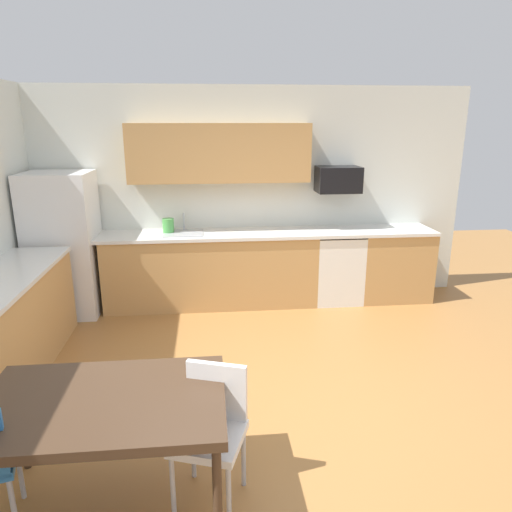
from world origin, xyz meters
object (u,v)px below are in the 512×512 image
Objects in this scene: microwave at (338,179)px; chair_near_table at (212,423)px; oven_range at (336,266)px; kettle at (168,227)px; refrigerator at (64,245)px; dining_table at (104,408)px.

microwave is 0.64× the size of chair_near_table.
microwave is (-0.00, 0.10, 1.11)m from oven_range.
kettle is at bearing 98.48° from chair_near_table.
refrigerator reaches higher than kettle.
oven_range is 1.07× the size of chair_near_table.
kettle reaches higher than chair_near_table.
chair_near_table is (-1.64, -3.32, -1.06)m from microwave.
refrigerator is at bearing -173.96° from kettle.
microwave is 4.14m from dining_table.
microwave is at bearing 3.07° from refrigerator.
microwave is 0.39× the size of dining_table.
microwave is (3.36, 0.18, 0.71)m from refrigerator.
kettle is (-2.13, 0.05, 0.56)m from oven_range.
microwave is at bearing 90.00° from oven_range.
dining_table is (1.10, -3.17, -0.18)m from refrigerator.
microwave is at bearing 55.98° from dining_table.
microwave is 2.70× the size of kettle.
refrigerator reaches higher than oven_range.
chair_near_table is at bearing 3.41° from dining_table.
oven_range is 4.55× the size of kettle.
refrigerator is 3.36m from dining_table.
dining_table is at bearing -92.30° from kettle.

